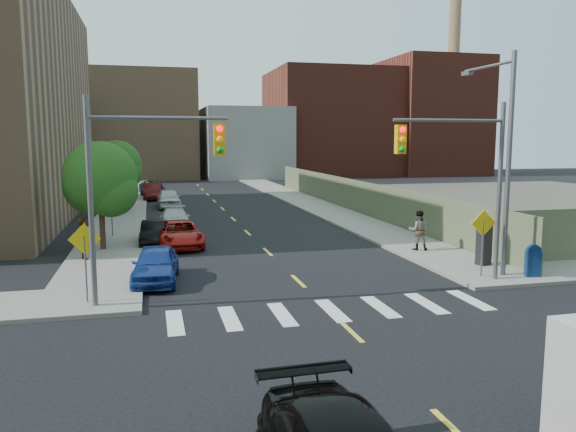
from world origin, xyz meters
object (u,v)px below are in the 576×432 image
parked_car_black (154,233)px  parked_car_white (169,198)px  parked_car_grey (152,188)px  pedestrian_east (418,230)px  parked_car_maroon (152,191)px  pedestrian_west (84,239)px  mailbox (533,261)px  parked_car_silver (175,219)px  parked_car_blue (156,264)px  parked_car_red (180,234)px  payphone (484,244)px

parked_car_black → parked_car_white: parked_car_white is taller
parked_car_grey → pedestrian_east: (12.72, -33.03, 0.42)m
parked_car_maroon → pedestrian_west: bearing=-97.3°
mailbox → pedestrian_east: pedestrian_east is taller
parked_car_silver → parked_car_blue: bearing=-95.1°
parked_car_black → pedestrian_west: (-3.15, -3.87, 0.49)m
parked_car_blue → parked_car_white: size_ratio=0.92×
parked_car_white → mailbox: (13.40, -27.92, 0.00)m
pedestrian_west → mailbox: bearing=-136.7°
parked_car_red → pedestrian_east: (11.42, -4.50, 0.46)m
parked_car_grey → parked_car_blue: bearing=-93.1°
parked_car_black → parked_car_maroon: 23.06m
parked_car_silver → pedestrian_west: size_ratio=2.37×
pedestrian_east → payphone: bearing=125.3°
pedestrian_east → parked_car_white: bearing=-45.5°
parked_car_silver → parked_car_maroon: (-1.30, 18.37, 0.11)m
parked_car_blue → pedestrian_east: 13.04m
parked_car_white → parked_car_maroon: parked_car_white is taller
parked_car_blue → pedestrian_west: bearing=130.4°
parked_car_maroon → pedestrian_east: bearing=-66.7°
parked_car_red → pedestrian_east: size_ratio=2.48×
parked_car_blue → parked_car_black: (0.00, 8.35, -0.10)m
parked_car_white → mailbox: bearing=-65.8°
parked_car_white → parked_car_grey: parked_car_white is taller
parked_car_blue → mailbox: bearing=-7.1°
parked_car_blue → payphone: payphone is taller
mailbox → payphone: (-0.74, 2.31, 0.29)m
parked_car_silver → pedestrian_east: 15.33m
parked_car_red → pedestrian_east: 12.29m
parked_car_white → pedestrian_west: (-4.45, -20.21, 0.33)m
parked_car_white → parked_car_maroon: bearing=99.5°
parked_car_maroon → pedestrian_west: size_ratio=2.44×
parked_car_red → pedestrian_west: size_ratio=2.55×
parked_car_maroon → parked_car_grey: bearing=89.3°
parked_car_grey → parked_car_white: bearing=-86.5°
mailbox → pedestrian_east: size_ratio=0.66×
parked_car_grey → mailbox: size_ratio=3.93×
parked_car_red → pedestrian_west: 5.30m
parked_car_black → parked_car_silver: 4.86m
parked_car_maroon → parked_car_grey: (0.00, 4.44, -0.05)m
parked_car_silver → payphone: (12.66, -13.95, 0.42)m
mailbox → pedestrian_east: (-1.98, 6.05, 0.35)m
parked_car_red → parked_car_white: (0.00, 17.37, 0.10)m
parked_car_white → pedestrian_east: bearing=-63.9°
parked_car_blue → parked_car_silver: (1.30, 13.03, -0.06)m
payphone → pedestrian_east: bearing=91.8°
mailbox → payphone: size_ratio=0.70×
parked_car_silver → pedestrian_west: pedestrian_west is taller
parked_car_red → parked_car_maroon: (-1.30, 24.08, 0.09)m
parked_car_red → parked_car_blue: bearing=-102.7°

